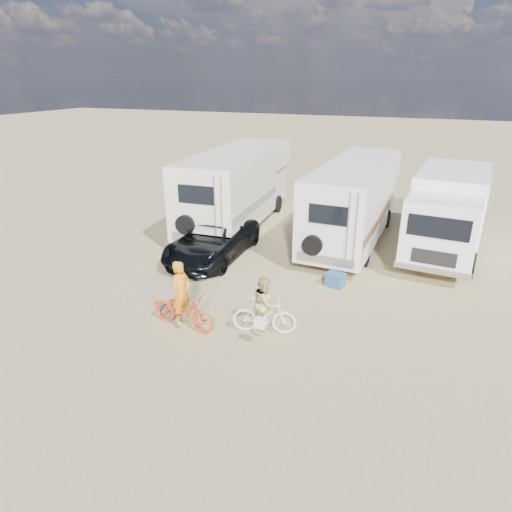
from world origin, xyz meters
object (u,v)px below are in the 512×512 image
at_px(bike_woman, 264,315).
at_px(cooler, 335,280).
at_px(rv_main, 354,203).
at_px(bike_man, 183,310).
at_px(box_truck, 447,215).
at_px(rider_woman, 264,309).
at_px(crate, 325,263).
at_px(dark_suv, 213,240).
at_px(rider_man, 182,298).
at_px(rv_left, 237,189).

bearing_deg(bike_woman, cooler, -31.79).
bearing_deg(rv_main, bike_man, -107.12).
bearing_deg(box_truck, cooler, -120.16).
distance_m(rider_woman, crate, 5.18).
xyz_separation_m(bike_man, cooler, (3.47, 4.20, -0.29)).
distance_m(rider_woman, cooler, 3.87).
bearing_deg(bike_man, box_truck, -29.28).
relative_size(dark_suv, rider_woman, 3.34).
xyz_separation_m(rider_woman, crate, (0.52, 5.12, -0.58)).
bearing_deg(cooler, bike_woman, -92.85).
relative_size(rv_main, rider_man, 4.59).
height_order(bike_man, cooler, bike_man).
bearing_deg(crate, box_truck, 38.22).
xyz_separation_m(rv_main, box_truck, (3.64, -0.04, -0.08)).
bearing_deg(cooler, rider_woman, -92.85).
bearing_deg(rider_woman, dark_suv, 27.45).
bearing_deg(rider_woman, cooler, -31.79).
xyz_separation_m(box_truck, bike_man, (-6.79, -8.85, -1.07)).
height_order(rv_left, rider_man, rv_left).
bearing_deg(bike_woman, box_truck, -42.03).
xyz_separation_m(rv_main, bike_woman, (-0.90, -8.33, -1.14)).
bearing_deg(bike_woman, crate, -19.11).
distance_m(rv_left, bike_woman, 9.86).
xyz_separation_m(rv_left, rider_woman, (4.60, -8.63, -0.99)).
bearing_deg(crate, dark_suv, -171.39).
relative_size(bike_man, rider_woman, 1.33).
bearing_deg(bike_man, rider_woman, -67.65).
bearing_deg(bike_man, cooler, -31.30).
relative_size(box_truck, rider_man, 3.78).
bearing_deg(rider_man, rider_woman, -67.65).
xyz_separation_m(box_truck, dark_suv, (-8.38, -3.83, -0.90)).
bearing_deg(rider_man, rv_main, -11.28).
distance_m(bike_man, crate, 6.34).
xyz_separation_m(bike_man, bike_woman, (2.25, 0.57, 0.01)).
bearing_deg(bike_woman, rv_main, -19.46).
xyz_separation_m(dark_suv, bike_man, (1.59, -5.03, -0.17)).
distance_m(bike_woman, cooler, 3.85).
distance_m(rv_left, cooler, 7.82).
distance_m(box_truck, cooler, 5.87).
bearing_deg(cooler, rv_left, 154.99).
height_order(dark_suv, bike_man, dark_suv).
distance_m(rv_main, rider_man, 9.47).
bearing_deg(bike_woman, bike_man, 90.83).
bearing_deg(bike_man, bike_woman, -67.65).
bearing_deg(rider_woman, rv_left, 14.76).
bearing_deg(cooler, crate, 130.76).
relative_size(rider_woman, crate, 3.51).
relative_size(rv_left, cooler, 14.49).
xyz_separation_m(rv_main, bike_man, (-3.15, -8.90, -1.15)).
height_order(rv_main, rv_left, rv_left).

